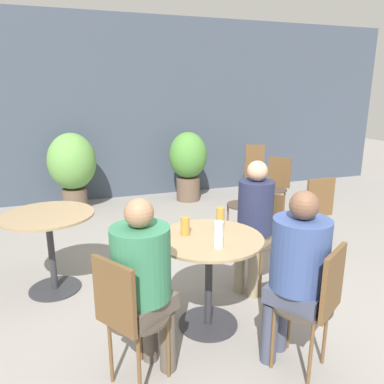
{
  "coord_description": "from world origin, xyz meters",
  "views": [
    {
      "loc": [
        -1.11,
        -2.38,
        1.82
      ],
      "look_at": [
        -0.14,
        0.46,
        1.0
      ],
      "focal_mm": 35.0,
      "sensor_mm": 36.0,
      "label": 1
    }
  ],
  "objects_px": {
    "bistro_chair_4": "(249,197)",
    "beer_glass_1": "(185,226)",
    "bistro_chair_6": "(314,207)",
    "beer_glass_0": "(220,219)",
    "bistro_chair_2": "(261,230)",
    "bistro_chair_3": "(255,165)",
    "potted_plant_1": "(188,161)",
    "beer_glass_2": "(219,234)",
    "seated_person_1": "(297,265)",
    "cafe_table_near": "(209,260)",
    "bistro_chair_5": "(276,183)",
    "potted_plant_0": "(72,165)",
    "seated_person_0": "(143,275)",
    "bistro_chair_1": "(317,298)",
    "bistro_chair_0": "(127,311)",
    "seated_person_2": "(255,215)",
    "cafe_table_far": "(50,233)"
  },
  "relations": [
    {
      "from": "seated_person_1",
      "to": "bistro_chair_3",
      "type": "bearing_deg",
      "value": -147.64
    },
    {
      "from": "bistro_chair_1",
      "to": "seated_person_2",
      "type": "bearing_deg",
      "value": -129.64
    },
    {
      "from": "cafe_table_near",
      "to": "cafe_table_far",
      "type": "relative_size",
      "value": 1.01
    },
    {
      "from": "bistro_chair_6",
      "to": "beer_glass_2",
      "type": "relative_size",
      "value": 4.73
    },
    {
      "from": "bistro_chair_1",
      "to": "bistro_chair_5",
      "type": "xyz_separation_m",
      "value": [
        1.36,
        2.75,
        0.0
      ]
    },
    {
      "from": "bistro_chair_5",
      "to": "seated_person_1",
      "type": "xyz_separation_m",
      "value": [
        -1.44,
        -2.62,
        0.18
      ]
    },
    {
      "from": "bistro_chair_2",
      "to": "beer_glass_2",
      "type": "distance_m",
      "value": 1.0
    },
    {
      "from": "beer_glass_1",
      "to": "seated_person_2",
      "type": "bearing_deg",
      "value": 20.08
    },
    {
      "from": "potted_plant_0",
      "to": "potted_plant_1",
      "type": "bearing_deg",
      "value": -1.89
    },
    {
      "from": "bistro_chair_3",
      "to": "beer_glass_0",
      "type": "height_order",
      "value": "beer_glass_0"
    },
    {
      "from": "bistro_chair_3",
      "to": "bistro_chair_6",
      "type": "distance_m",
      "value": 2.42
    },
    {
      "from": "seated_person_1",
      "to": "beer_glass_1",
      "type": "distance_m",
      "value": 0.88
    },
    {
      "from": "bistro_chair_1",
      "to": "bistro_chair_6",
      "type": "distance_m",
      "value": 1.98
    },
    {
      "from": "bistro_chair_3",
      "to": "bistro_chair_4",
      "type": "xyz_separation_m",
      "value": [
        -1.04,
        -1.76,
        0.0
      ]
    },
    {
      "from": "bistro_chair_3",
      "to": "potted_plant_1",
      "type": "distance_m",
      "value": 1.2
    },
    {
      "from": "bistro_chair_2",
      "to": "cafe_table_near",
      "type": "bearing_deg",
      "value": -90.0
    },
    {
      "from": "bistro_chair_6",
      "to": "potted_plant_1",
      "type": "xyz_separation_m",
      "value": [
        -0.66,
        2.51,
        0.13
      ]
    },
    {
      "from": "bistro_chair_2",
      "to": "bistro_chair_5",
      "type": "relative_size",
      "value": 1.0
    },
    {
      "from": "bistro_chair_5",
      "to": "beer_glass_0",
      "type": "distance_m",
      "value": 2.56
    },
    {
      "from": "bistro_chair_4",
      "to": "seated_person_1",
      "type": "relative_size",
      "value": 0.73
    },
    {
      "from": "bistro_chair_5",
      "to": "beer_glass_2",
      "type": "relative_size",
      "value": 4.73
    },
    {
      "from": "cafe_table_near",
      "to": "bistro_chair_3",
      "type": "relative_size",
      "value": 0.91
    },
    {
      "from": "bistro_chair_4",
      "to": "bistro_chair_5",
      "type": "xyz_separation_m",
      "value": [
        0.71,
        0.55,
        0.0
      ]
    },
    {
      "from": "beer_glass_1",
      "to": "potted_plant_0",
      "type": "relative_size",
      "value": 0.12
    },
    {
      "from": "beer_glass_1",
      "to": "potted_plant_1",
      "type": "relative_size",
      "value": 0.12
    },
    {
      "from": "cafe_table_near",
      "to": "beer_glass_1",
      "type": "relative_size",
      "value": 5.8
    },
    {
      "from": "bistro_chair_5",
      "to": "seated_person_1",
      "type": "bearing_deg",
      "value": -60.78
    },
    {
      "from": "bistro_chair_4",
      "to": "potted_plant_0",
      "type": "distance_m",
      "value": 2.81
    },
    {
      "from": "bistro_chair_2",
      "to": "bistro_chair_0",
      "type": "bearing_deg",
      "value": -90.0
    },
    {
      "from": "cafe_table_near",
      "to": "bistro_chair_1",
      "type": "distance_m",
      "value": 0.84
    },
    {
      "from": "beer_glass_0",
      "to": "bistro_chair_4",
      "type": "bearing_deg",
      "value": 54.7
    },
    {
      "from": "seated_person_0",
      "to": "seated_person_1",
      "type": "xyz_separation_m",
      "value": [
        0.96,
        -0.21,
        0.01
      ]
    },
    {
      "from": "bistro_chair_6",
      "to": "seated_person_1",
      "type": "height_order",
      "value": "seated_person_1"
    },
    {
      "from": "potted_plant_0",
      "to": "bistro_chair_2",
      "type": "bearing_deg",
      "value": -62.12
    },
    {
      "from": "seated_person_0",
      "to": "seated_person_2",
      "type": "height_order",
      "value": "seated_person_2"
    },
    {
      "from": "bistro_chair_1",
      "to": "seated_person_1",
      "type": "xyz_separation_m",
      "value": [
        -0.08,
        0.12,
        0.18
      ]
    },
    {
      "from": "bistro_chair_0",
      "to": "bistro_chair_4",
      "type": "height_order",
      "value": "same"
    },
    {
      "from": "seated_person_0",
      "to": "potted_plant_0",
      "type": "bearing_deg",
      "value": -28.36
    },
    {
      "from": "seated_person_2",
      "to": "beer_glass_1",
      "type": "distance_m",
      "value": 0.79
    },
    {
      "from": "seated_person_0",
      "to": "bistro_chair_4",
      "type": "bearing_deg",
      "value": -74.98
    },
    {
      "from": "bistro_chair_6",
      "to": "bistro_chair_5",
      "type": "bearing_deg",
      "value": -98.91
    },
    {
      "from": "cafe_table_far",
      "to": "seated_person_0",
      "type": "xyz_separation_m",
      "value": [
        0.59,
        -1.36,
        0.16
      ]
    },
    {
      "from": "bistro_chair_3",
      "to": "beer_glass_1",
      "type": "distance_m",
      "value": 3.91
    },
    {
      "from": "bistro_chair_0",
      "to": "bistro_chair_5",
      "type": "relative_size",
      "value": 1.0
    },
    {
      "from": "bistro_chair_6",
      "to": "beer_glass_0",
      "type": "distance_m",
      "value": 1.69
    },
    {
      "from": "bistro_chair_2",
      "to": "bistro_chair_3",
      "type": "bearing_deg",
      "value": 119.88
    },
    {
      "from": "bistro_chair_4",
      "to": "beer_glass_1",
      "type": "height_order",
      "value": "bistro_chair_4"
    },
    {
      "from": "bistro_chair_4",
      "to": "beer_glass_0",
      "type": "bearing_deg",
      "value": -52.51
    },
    {
      "from": "bistro_chair_2",
      "to": "bistro_chair_5",
      "type": "height_order",
      "value": "same"
    },
    {
      "from": "bistro_chair_2",
      "to": "seated_person_1",
      "type": "relative_size",
      "value": 0.73
    }
  ]
}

